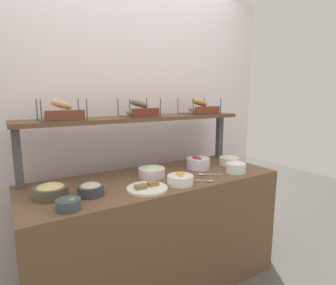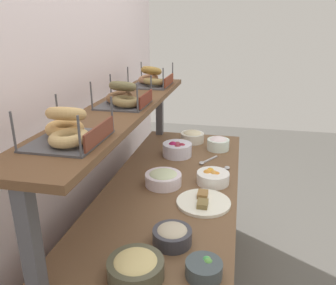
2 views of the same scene
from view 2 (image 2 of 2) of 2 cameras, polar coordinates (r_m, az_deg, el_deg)
The scene contains 19 objects.
back_wall at distance 1.89m, azimuth -15.88°, elevation 4.12°, with size 3.03×0.06×2.40m, color white.
deli_counter at distance 2.07m, azimuth 0.63°, elevation -17.81°, with size 1.83×0.70×0.85m, color brown.
shelf_riser_left at distance 1.15m, azimuth -22.32°, elevation -15.48°, with size 0.05×0.05×0.40m, color #4C4C51.
shelf_riser_right at distance 2.61m, azimuth -1.43°, elevation 5.64°, with size 0.05×0.05×0.40m, color #4C4C51.
upper_shelf at distance 1.76m, azimuth -7.94°, elevation 5.78°, with size 1.79×0.32×0.03m, color brown.
bowl_fruit_salad at distance 1.87m, azimuth 7.58°, elevation -5.85°, with size 0.18×0.18×0.08m.
bowl_tuna_salad at distance 1.38m, azimuth 0.72°, elevation -15.43°, with size 0.16×0.16×0.08m.
bowl_veggie_mix at distance 1.25m, azimuth 6.16°, elevation -20.48°, with size 0.13×0.13×0.06m.
bowl_potato_salad at distance 2.48m, azimuth 4.15°, elevation 1.05°, with size 0.17×0.17×0.09m.
bowl_scallion_spread at distance 1.83m, azimuth -0.81°, elevation -6.06°, with size 0.20×0.20×0.08m.
bowl_beet_salad at distance 2.22m, azimuth 1.56°, elevation -1.12°, with size 0.19×0.19×0.10m.
bowl_hummus at distance 1.23m, azimuth -5.51°, elevation -20.29°, with size 0.20×0.20×0.08m.
bowl_cream_cheese at distance 2.35m, azimuth 8.52°, elevation -0.12°, with size 0.15×0.15×0.09m.
serving_plate_white at distance 1.67m, azimuth 6.02°, elevation -10.02°, with size 0.26×0.26×0.04m.
serving_spoon_near_plate at distance 2.04m, azimuth 9.23°, elevation -4.53°, with size 0.15×0.13×0.01m.
serving_spoon_by_edge at distance 2.14m, azimuth 6.40°, elevation -3.17°, with size 0.16×0.10×0.01m.
bagel_basket_sesame at distance 1.24m, azimuth -16.57°, elevation 2.14°, with size 0.29×0.26×0.14m.
bagel_basket_poppy at distance 1.74m, azimuth -7.55°, elevation 7.72°, with size 0.28×0.26×0.14m.
bagel_basket_everything at distance 2.30m, azimuth -2.74°, elevation 10.78°, with size 0.31×0.26×0.14m.
Camera 2 is at (-1.61, -0.32, 1.68)m, focal length 35.89 mm.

